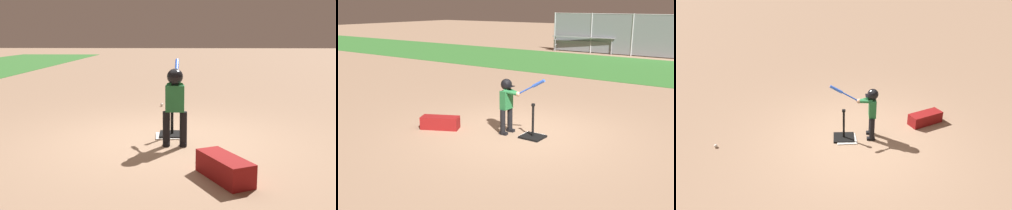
# 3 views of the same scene
# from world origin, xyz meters

# --- Properties ---
(ground_plane) EXTENTS (90.00, 90.00, 0.00)m
(ground_plane) POSITION_xyz_m (0.00, 0.00, 0.00)
(ground_plane) COLOR #93755B
(home_plate) EXTENTS (0.47, 0.47, 0.02)m
(home_plate) POSITION_xyz_m (0.26, -0.05, 0.01)
(home_plate) COLOR white
(home_plate) RESTS_ON ground_plane
(batting_tee) EXTENTS (0.47, 0.42, 0.73)m
(batting_tee) POSITION_xyz_m (0.32, -0.10, 0.09)
(batting_tee) COLOR black
(batting_tee) RESTS_ON ground_plane
(batter_child) EXTENTS (1.06, 0.37, 1.29)m
(batter_child) POSITION_xyz_m (-0.28, -0.15, 0.76)
(batter_child) COLOR black
(batter_child) RESTS_ON ground_plane
(baseball) EXTENTS (0.07, 0.07, 0.07)m
(baseball) POSITION_xyz_m (3.12, 0.21, 0.04)
(baseball) COLOR white
(baseball) RESTS_ON ground_plane
(equipment_bag) EXTENTS (0.90, 0.66, 0.28)m
(equipment_bag) POSITION_xyz_m (-1.70, -0.76, 0.14)
(equipment_bag) COLOR maroon
(equipment_bag) RESTS_ON ground_plane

